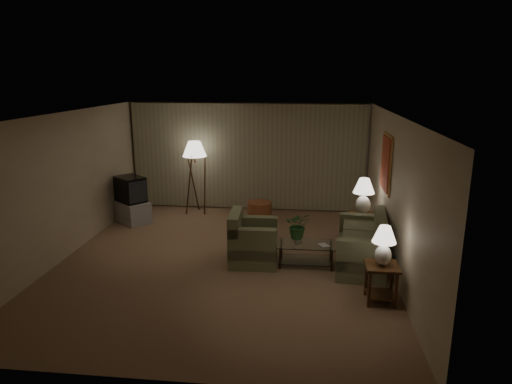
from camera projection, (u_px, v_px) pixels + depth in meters
The scene contains 16 objects.
ground at pixel (224, 260), 8.53m from camera, with size 7.00×7.00×0.00m, color #86644A.
room_shell at pixel (237, 154), 9.54m from camera, with size 6.04×7.02×2.72m.
sofa at pixel (361, 246), 8.20m from camera, with size 1.82×1.17×0.74m.
armchair at pixel (254, 243), 8.35m from camera, with size 0.97×0.92×0.76m.
side_table_near at pixel (381, 277), 6.88m from camera, with size 0.49×0.49×0.60m.
side_table_far at pixel (362, 223), 9.38m from camera, with size 0.54×0.46×0.60m.
table_lamp_near at pixel (384, 242), 6.74m from camera, with size 0.36×0.36×0.61m.
table_lamp_far at pixel (364, 193), 9.22m from camera, with size 0.43×0.43×0.75m.
coffee_table at pixel (306, 251), 8.23m from camera, with size 1.05×0.57×0.41m.
tv_cabinet at pixel (132, 212), 10.67m from camera, with size 1.03×0.99×0.50m, color #AAAAAD.
crt_tv at pixel (130, 189), 10.54m from camera, with size 0.84×0.81×0.59m, color black.
floor_lamp at pixel (195, 176), 11.21m from camera, with size 0.58×0.58×1.80m.
ottoman at pixel (260, 210), 11.00m from camera, with size 0.59×0.59×0.39m, color #A06336.
vase at pixel (298, 239), 8.19m from camera, with size 0.15×0.15×0.16m, color white.
flowers at pixel (298, 222), 8.11m from camera, with size 0.45×0.39×0.49m, color #2D652E.
book at pixel (320, 246), 8.07m from camera, with size 0.15×0.20×0.02m, color olive.
Camera 1 is at (1.47, -7.83, 3.37)m, focal length 32.00 mm.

